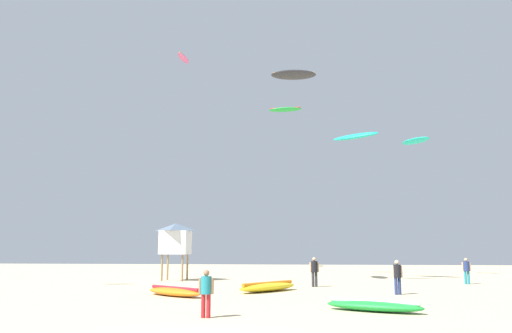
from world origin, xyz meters
name	(u,v)px	position (x,y,z in m)	size (l,w,h in m)	color
person_foreground	(206,290)	(-0.51, 5.28, 0.95)	(0.54, 0.37, 1.62)	#B21E23
person_midground	(314,269)	(3.39, 19.47, 1.05)	(0.58, 0.41, 1.80)	#2D2D33
person_left	(466,269)	(13.40, 22.69, 1.00)	(0.56, 0.39, 1.70)	teal
person_right	(397,274)	(7.57, 14.72, 1.02)	(0.56, 0.40, 1.75)	navy
kite_grounded_near	(268,287)	(0.81, 15.85, 0.26)	(3.60, 4.33, 0.55)	yellow
kite_grounded_mid	(175,292)	(-3.61, 12.78, 0.23)	(3.78, 3.26, 0.46)	orange
kite_grounded_far	(374,306)	(5.45, 7.60, 0.22)	(3.84, 2.51, 0.45)	green
lifeguard_tower	(176,238)	(-6.68, 24.27, 3.05)	(2.30, 2.30, 4.15)	#8C704C
kite_aloft_1	(415,141)	(12.50, 31.67, 11.57)	(2.49, 2.93, 0.57)	#19B29E
kite_aloft_2	(183,58)	(-10.90, 41.57, 23.93)	(1.07, 3.28, 0.47)	#E5598C
kite_aloft_3	(293,75)	(2.22, 21.10, 14.21)	(3.17, 1.15, 0.71)	#2D2D33
kite_aloft_5	(355,136)	(6.75, 25.70, 10.76)	(3.83, 3.02, 0.72)	#19B29E
kite_aloft_6	(285,109)	(1.19, 31.07, 14.54)	(2.99, 1.11, 0.39)	green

